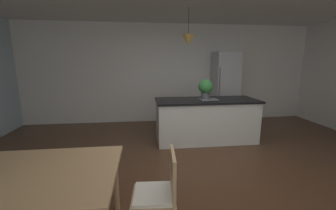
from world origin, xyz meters
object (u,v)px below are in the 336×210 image
(chair_kitchen_end, at_px, (159,193))
(refrigerator, at_px, (225,88))
(kitchen_island, at_px, (206,120))
(dining_table, at_px, (9,182))
(potted_plant_on_island, at_px, (206,88))

(chair_kitchen_end, bearing_deg, refrigerator, 60.58)
(chair_kitchen_end, distance_m, refrigerator, 4.36)
(chair_kitchen_end, distance_m, kitchen_island, 2.72)
(dining_table, bearing_deg, kitchen_island, 44.77)
(dining_table, height_order, chair_kitchen_end, chair_kitchen_end)
(kitchen_island, relative_size, refrigerator, 1.10)
(kitchen_island, xyz_separation_m, potted_plant_on_island, (-0.03, -0.00, 0.68))
(chair_kitchen_end, height_order, refrigerator, refrigerator)
(kitchen_island, height_order, potted_plant_on_island, potted_plant_on_island)
(dining_table, xyz_separation_m, refrigerator, (3.39, 3.77, 0.29))
(kitchen_island, height_order, refrigerator, refrigerator)
(dining_table, relative_size, kitchen_island, 0.83)
(dining_table, relative_size, potted_plant_on_island, 4.17)
(dining_table, bearing_deg, refrigerator, 48.06)
(dining_table, height_order, potted_plant_on_island, potted_plant_on_island)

